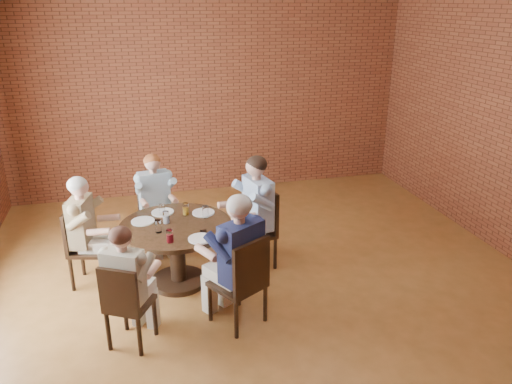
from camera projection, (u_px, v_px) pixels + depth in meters
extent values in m
plane|color=#9D6530|center=(265.00, 296.00, 5.55)|extent=(7.00, 7.00, 0.00)
plane|color=brown|center=(209.00, 90.00, 8.09)|extent=(7.00, 0.00, 7.00)
cylinder|color=black|center=(179.00, 281.00, 5.80)|extent=(0.63, 0.63, 0.06)
cylinder|color=black|center=(177.00, 256.00, 5.68)|extent=(0.18, 0.18, 0.64)
cylinder|color=#392314|center=(176.00, 226.00, 5.55)|extent=(1.25, 1.25, 0.05)
cube|color=black|center=(253.00, 234.00, 6.05)|extent=(0.54, 0.54, 0.04)
cube|color=black|center=(269.00, 209.00, 6.03)|extent=(0.13, 0.46, 0.52)
cylinder|color=black|center=(232.00, 247.00, 6.22)|extent=(0.04, 0.04, 0.41)
cylinder|color=black|center=(245.00, 261.00, 5.88)|extent=(0.04, 0.04, 0.41)
cylinder|color=black|center=(260.00, 240.00, 6.38)|extent=(0.04, 0.04, 0.41)
cylinder|color=black|center=(275.00, 253.00, 6.05)|extent=(0.04, 0.04, 0.41)
cube|color=black|center=(157.00, 218.00, 6.48)|extent=(0.46, 0.46, 0.04)
cube|color=black|center=(153.00, 196.00, 6.54)|extent=(0.40, 0.11, 0.46)
cylinder|color=black|center=(148.00, 241.00, 6.35)|extent=(0.04, 0.04, 0.41)
cylinder|color=black|center=(174.00, 236.00, 6.48)|extent=(0.04, 0.04, 0.41)
cylinder|color=black|center=(143.00, 231.00, 6.64)|extent=(0.04, 0.04, 0.41)
cylinder|color=black|center=(168.00, 226.00, 6.77)|extent=(0.04, 0.04, 0.41)
cube|color=black|center=(90.00, 249.00, 5.67)|extent=(0.50, 0.50, 0.04)
cube|color=black|center=(71.00, 229.00, 5.58)|extent=(0.15, 0.41, 0.47)
cylinder|color=black|center=(103.00, 275.00, 5.58)|extent=(0.04, 0.04, 0.41)
cylinder|color=black|center=(112.00, 259.00, 5.91)|extent=(0.04, 0.04, 0.41)
cylinder|color=black|center=(72.00, 274.00, 5.59)|extent=(0.04, 0.04, 0.41)
cylinder|color=black|center=(82.00, 259.00, 5.91)|extent=(0.04, 0.04, 0.41)
cube|color=black|center=(130.00, 304.00, 4.66)|extent=(0.52, 0.52, 0.04)
cube|color=black|center=(118.00, 292.00, 4.42)|extent=(0.35, 0.22, 0.43)
cylinder|color=black|center=(155.00, 317.00, 4.84)|extent=(0.04, 0.04, 0.41)
cylinder|color=black|center=(125.00, 312.00, 4.92)|extent=(0.04, 0.04, 0.41)
cylinder|color=black|center=(140.00, 337.00, 4.56)|extent=(0.04, 0.04, 0.41)
cylinder|color=black|center=(108.00, 331.00, 4.63)|extent=(0.04, 0.04, 0.41)
cube|color=black|center=(237.00, 284.00, 4.98)|extent=(0.62, 0.62, 0.04)
cube|color=black|center=(252.00, 267.00, 4.74)|extent=(0.42, 0.26, 0.52)
cylinder|color=black|center=(239.00, 288.00, 5.32)|extent=(0.04, 0.04, 0.41)
cylinder|color=black|center=(210.00, 303.00, 5.06)|extent=(0.04, 0.04, 0.41)
cylinder|color=black|center=(265.00, 303.00, 5.06)|extent=(0.04, 0.04, 0.41)
cylinder|color=black|center=(236.00, 320.00, 4.80)|extent=(0.04, 0.04, 0.41)
cylinder|color=white|center=(203.00, 213.00, 5.82)|extent=(0.26, 0.26, 0.01)
cylinder|color=white|center=(163.00, 212.00, 5.83)|extent=(0.26, 0.26, 0.01)
cylinder|color=white|center=(143.00, 221.00, 5.60)|extent=(0.26, 0.26, 0.01)
cylinder|color=white|center=(201.00, 239.00, 5.19)|extent=(0.26, 0.26, 0.01)
cylinder|color=white|center=(205.00, 212.00, 5.69)|extent=(0.07, 0.07, 0.14)
cylinder|color=white|center=(186.00, 209.00, 5.77)|extent=(0.07, 0.07, 0.14)
cylinder|color=white|center=(162.00, 210.00, 5.74)|extent=(0.07, 0.07, 0.14)
cylinder|color=white|center=(166.00, 217.00, 5.54)|extent=(0.07, 0.07, 0.14)
cylinder|color=white|center=(158.00, 226.00, 5.33)|extent=(0.07, 0.07, 0.14)
cylinder|color=white|center=(170.00, 236.00, 5.11)|extent=(0.07, 0.07, 0.14)
cube|color=black|center=(204.00, 233.00, 5.33)|extent=(0.07, 0.13, 0.01)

